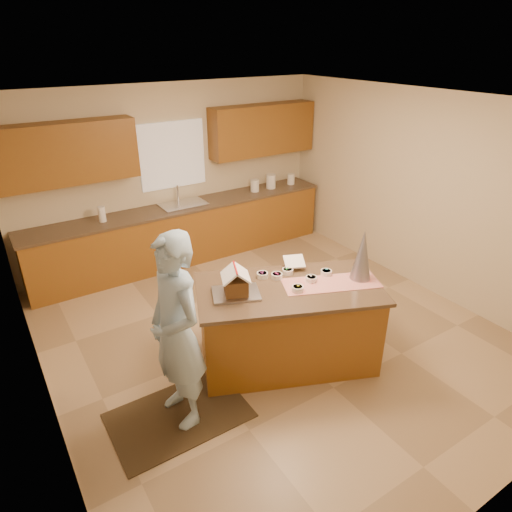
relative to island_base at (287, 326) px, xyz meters
name	(u,v)px	position (x,y,z in m)	size (l,w,h in m)	color
floor	(272,333)	(0.14, 0.50, -0.45)	(5.50, 5.50, 0.00)	tan
ceiling	(276,103)	(0.14, 0.50, 2.25)	(5.50, 5.50, 0.00)	silver
wall_back	(173,174)	(0.14, 3.25, 0.90)	(5.50, 5.50, 0.00)	beige
wall_left	(25,296)	(-2.36, 0.50, 0.90)	(5.50, 5.50, 0.00)	beige
wall_right	(424,193)	(2.64, 0.50, 0.90)	(5.50, 5.50, 0.00)	beige
stone_accent	(49,357)	(-2.34, -0.30, 0.80)	(2.50, 2.50, 0.00)	gray
window_curtain	(172,155)	(0.14, 3.22, 1.20)	(1.05, 0.03, 1.00)	white
back_counter_base	(185,234)	(0.14, 2.95, -0.01)	(4.80, 0.60, 0.88)	brown
back_counter_top	(183,207)	(0.14, 2.95, 0.45)	(4.85, 0.63, 0.04)	brown
upper_cabinet_left	(65,154)	(-1.41, 3.07, 1.45)	(1.85, 0.35, 0.80)	brown
upper_cabinet_right	(262,130)	(1.69, 3.07, 1.45)	(1.85, 0.35, 0.80)	brown
sink	(183,207)	(0.14, 2.95, 0.44)	(0.70, 0.45, 0.12)	silver
faucet	(178,194)	(0.14, 3.13, 0.61)	(0.03, 0.03, 0.28)	silver
island_base	(287,326)	(0.00, 0.00, 0.00)	(1.84, 0.92, 0.90)	brown
island_top	(289,289)	(0.00, 0.00, 0.47)	(1.92, 1.00, 0.04)	brown
table_runner	(331,283)	(0.42, -0.18, 0.49)	(1.02, 0.37, 0.01)	red
baking_tray	(236,293)	(-0.54, 0.17, 0.50)	(0.47, 0.35, 0.03)	silver
cookbook	(294,262)	(0.29, 0.30, 0.58)	(0.22, 0.02, 0.18)	white
tinsel_tree	(362,255)	(0.75, -0.26, 0.77)	(0.22, 0.22, 0.56)	#B6B7C3
rug	(179,415)	(-1.36, -0.13, -0.44)	(1.28, 0.83, 0.01)	black
boy	(176,333)	(-1.31, -0.13, 0.50)	(0.69, 0.45, 1.88)	#AFD7F8
canister_a	(255,185)	(1.46, 2.95, 0.57)	(0.15, 0.15, 0.20)	white
canister_b	(271,181)	(1.79, 2.95, 0.59)	(0.17, 0.17, 0.24)	white
canister_c	(291,179)	(2.22, 2.95, 0.56)	(0.13, 0.13, 0.18)	white
paper_towel	(102,214)	(-1.09, 2.95, 0.58)	(0.10, 0.10, 0.22)	white
gingerbread_house	(236,283)	(-0.54, 0.17, 0.62)	(0.37, 0.37, 0.29)	#583217
candy_bowls	(294,277)	(0.14, 0.11, 0.52)	(0.74, 0.56, 0.06)	#9B338E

